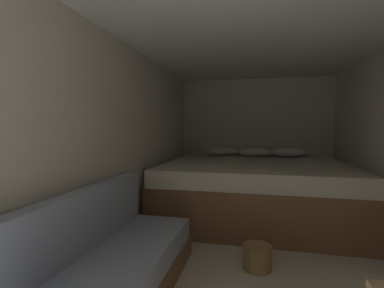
% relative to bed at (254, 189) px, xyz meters
% --- Properties ---
extents(ground_plane, '(7.26, 7.26, 0.00)m').
position_rel_bed_xyz_m(ground_plane, '(0.00, -1.57, -0.38)').
color(ground_plane, beige).
extents(wall_back, '(2.62, 0.05, 2.05)m').
position_rel_bed_xyz_m(wall_back, '(0.00, 1.08, 0.65)').
color(wall_back, beige).
rests_on(wall_back, ground).
extents(wall_left, '(0.05, 5.26, 2.05)m').
position_rel_bed_xyz_m(wall_left, '(-1.28, -1.57, 0.65)').
color(wall_left, beige).
rests_on(wall_left, ground).
extents(ceiling_slab, '(2.62, 5.26, 0.05)m').
position_rel_bed_xyz_m(ceiling_slab, '(0.00, -1.57, 1.70)').
color(ceiling_slab, white).
rests_on(ceiling_slab, wall_left).
extents(bed, '(2.40, 2.05, 0.90)m').
position_rel_bed_xyz_m(bed, '(0.00, 0.00, 0.00)').
color(bed, brown).
rests_on(bed, ground).
extents(wicker_basket, '(0.25, 0.25, 0.21)m').
position_rel_bed_xyz_m(wicker_basket, '(0.04, -1.47, -0.28)').
color(wicker_basket, olive).
rests_on(wicker_basket, ground).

